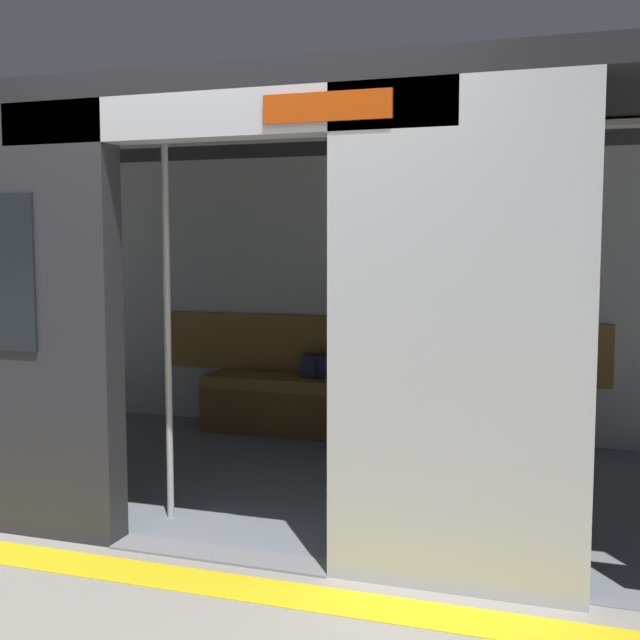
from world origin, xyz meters
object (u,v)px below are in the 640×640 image
(handbag, at_px, (319,366))
(grab_pole_door, at_px, (167,321))
(bench_seat, at_px, (360,395))
(book, at_px, (422,382))
(person_seated, at_px, (370,353))
(grab_pole_far, at_px, (352,326))
(train_car, at_px, (299,235))

(handbag, height_order, grab_pole_door, grab_pole_door)
(bench_seat, height_order, book, book)
(book, relative_size, grab_pole_door, 0.10)
(person_seated, xyz_separation_m, grab_pole_door, (0.57, 1.93, 0.39))
(grab_pole_far, bearing_deg, bench_seat, -75.58)
(handbag, xyz_separation_m, grab_pole_far, (-0.83, 1.96, 0.53))
(book, distance_m, grab_pole_far, 2.00)
(bench_seat, bearing_deg, grab_pole_far, 104.42)
(handbag, distance_m, book, 0.81)
(train_car, xyz_separation_m, bench_seat, (-0.08, -1.09, -1.17))
(handbag, height_order, grab_pole_far, grab_pole_far)
(person_seated, height_order, handbag, person_seated)
(train_car, relative_size, handbag, 24.62)
(person_seated, relative_size, book, 5.29)
(train_car, bearing_deg, grab_pole_far, 125.36)
(handbag, bearing_deg, grab_pole_door, 86.12)
(train_car, xyz_separation_m, book, (-0.54, -1.11, -1.05))
(person_seated, xyz_separation_m, book, (-0.37, -0.07, -0.21))
(train_car, xyz_separation_m, person_seated, (-0.17, -1.04, -0.84))
(book, distance_m, grab_pole_door, 2.29)
(handbag, relative_size, book, 1.18)
(book, bearing_deg, handbag, 8.77)
(bench_seat, relative_size, person_seated, 2.12)
(train_car, relative_size, book, 29.09)
(train_car, distance_m, handbag, 1.55)
(train_car, relative_size, grab_pole_door, 3.05)
(handbag, bearing_deg, book, 175.80)
(book, bearing_deg, person_seated, 23.91)
(handbag, distance_m, grab_pole_far, 2.20)
(train_car, height_order, grab_pole_far, train_car)
(person_seated, distance_m, handbag, 0.47)
(bench_seat, bearing_deg, train_car, 85.85)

